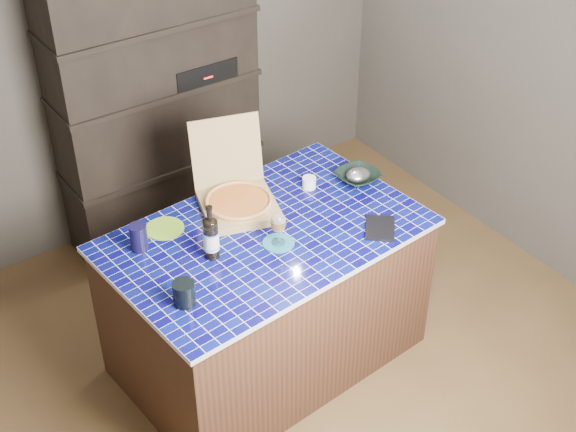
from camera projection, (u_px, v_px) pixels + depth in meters
room at (308, 172)px, 3.55m from camera, size 3.50×3.50×3.50m
shelving_unit at (157, 107)px, 4.77m from camera, size 1.20×0.41×1.80m
kitchen_island at (267, 297)px, 4.12m from camera, size 1.59×1.09×0.83m
pizza_box at (238, 198)px, 4.02m from camera, size 0.48×0.53×0.40m
mead_bottle at (211, 237)px, 3.67m from camera, size 0.08×0.08×0.28m
teal_trivet at (279, 243)px, 3.81m from camera, size 0.15×0.15×0.01m
wine_glass at (278, 223)px, 3.74m from camera, size 0.08×0.08×0.17m
tumbler at (184, 293)px, 3.44m from camera, size 0.10×0.10×0.11m
dvd_case at (380, 228)px, 3.90m from camera, size 0.23×0.24×0.02m
bowl at (358, 177)px, 4.23m from camera, size 0.23×0.23×0.05m
foil_contents at (358, 175)px, 4.22m from camera, size 0.14×0.11×0.06m
white_jar at (309, 183)px, 4.18m from camera, size 0.07×0.07×0.06m
navy_cup at (139, 237)px, 3.74m from camera, size 0.08×0.08×0.13m
green_trivet at (165, 228)px, 3.90m from camera, size 0.19×0.19×0.01m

